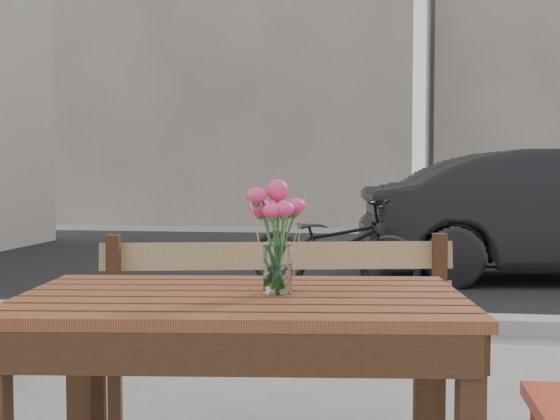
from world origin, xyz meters
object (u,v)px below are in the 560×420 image
object	(u,v)px
main_table	(242,338)
parked_car	(560,216)
bicycle	(333,246)
main_vase	(277,223)

from	to	relation	value
main_table	parked_car	world-z (taller)	parked_car
parked_car	bicycle	world-z (taller)	parked_car
main_table	bicycle	bearing A→B (deg)	84.18
main_table	bicycle	xyz separation A→B (m)	(-0.05, 4.59, -0.21)
main_table	main_vase	xyz separation A→B (m)	(0.10, 0.03, 0.33)
main_vase	parked_car	bearing A→B (deg)	69.36
main_table	main_vase	size ratio (longest dim) A/B	4.10
parked_car	bicycle	size ratio (longest dim) A/B	2.45
parked_car	main_table	bearing A→B (deg)	152.07
main_vase	main_table	bearing A→B (deg)	-165.23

